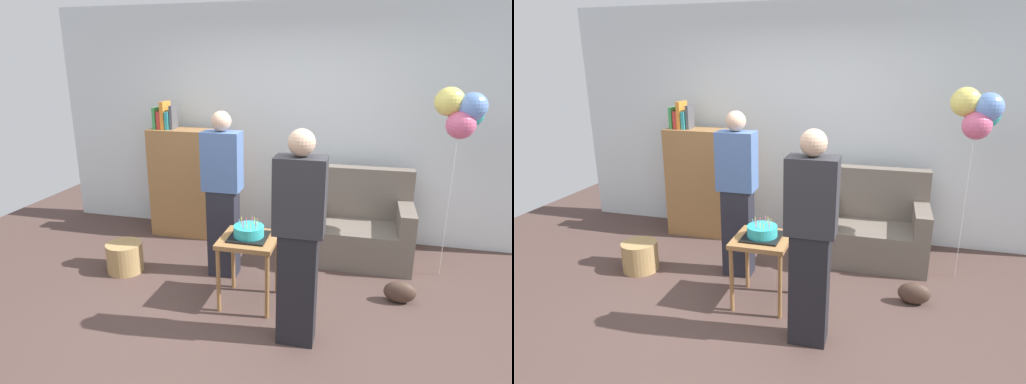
# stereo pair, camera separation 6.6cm
# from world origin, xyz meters

# --- Properties ---
(ground_plane) EXTENTS (8.00, 8.00, 0.00)m
(ground_plane) POSITION_xyz_m (0.00, 0.00, 0.00)
(ground_plane) COLOR #4C3833
(wall_back) EXTENTS (6.00, 0.10, 2.70)m
(wall_back) POSITION_xyz_m (0.00, 2.05, 1.35)
(wall_back) COLOR silver
(wall_back) RESTS_ON ground_plane
(couch) EXTENTS (1.10, 0.70, 0.96)m
(couch) POSITION_xyz_m (0.79, 1.48, 0.34)
(couch) COLOR #6B6056
(couch) RESTS_ON ground_plane
(bookshelf) EXTENTS (0.80, 0.36, 1.62)m
(bookshelf) POSITION_xyz_m (-1.28, 1.67, 0.67)
(bookshelf) COLOR olive
(bookshelf) RESTS_ON ground_plane
(side_table) EXTENTS (0.48, 0.48, 0.62)m
(side_table) POSITION_xyz_m (-0.10, 0.30, 0.52)
(side_table) COLOR olive
(side_table) RESTS_ON ground_plane
(birthday_cake) EXTENTS (0.32, 0.32, 0.17)m
(birthday_cake) POSITION_xyz_m (-0.10, 0.30, 0.67)
(birthday_cake) COLOR black
(birthday_cake) RESTS_ON side_table
(person_blowing_candles) EXTENTS (0.36, 0.22, 1.63)m
(person_blowing_candles) POSITION_xyz_m (-0.49, 0.77, 0.83)
(person_blowing_candles) COLOR #23232D
(person_blowing_candles) RESTS_ON ground_plane
(person_holding_cake) EXTENTS (0.36, 0.22, 1.63)m
(person_holding_cake) POSITION_xyz_m (0.39, -0.13, 0.83)
(person_holding_cake) COLOR black
(person_holding_cake) RESTS_ON ground_plane
(wicker_basket) EXTENTS (0.36, 0.36, 0.30)m
(wicker_basket) POSITION_xyz_m (-1.48, 0.56, 0.15)
(wicker_basket) COLOR #A88451
(wicker_basket) RESTS_ON ground_plane
(handbag) EXTENTS (0.28, 0.14, 0.20)m
(handbag) POSITION_xyz_m (1.20, 0.62, 0.10)
(handbag) COLOR #473328
(handbag) RESTS_ON ground_plane
(balloon_bunch) EXTENTS (0.45, 0.39, 1.84)m
(balloon_bunch) POSITION_xyz_m (1.64, 1.28, 1.63)
(balloon_bunch) COLOR silver
(balloon_bunch) RESTS_ON ground_plane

